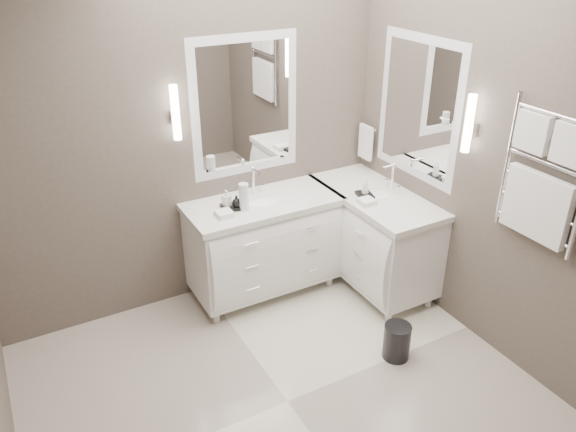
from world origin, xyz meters
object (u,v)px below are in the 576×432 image
vanity_back (263,241)px  towel_ladder (542,183)px  vanity_right (373,232)px  waste_bin (397,341)px

vanity_back → towel_ladder: bearing=-55.9°
vanity_back → vanity_right: same height
vanity_right → towel_ladder: bearing=-80.2°
vanity_back → waste_bin: bearing=-69.7°
waste_bin → towel_ladder: bearing=-31.9°
vanity_back → waste_bin: (0.45, -1.22, -0.35)m
waste_bin → vanity_right: bearing=64.6°
towel_ladder → vanity_right: bearing=99.8°
vanity_right → towel_ladder: (0.23, -1.30, 0.91)m
vanity_back → towel_ladder: size_ratio=1.38×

